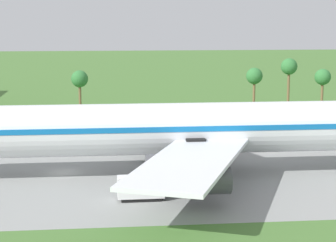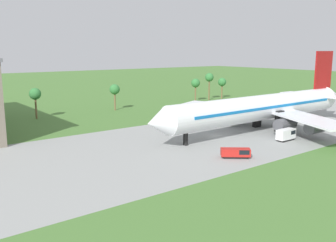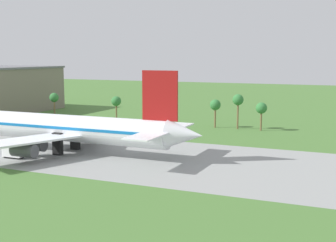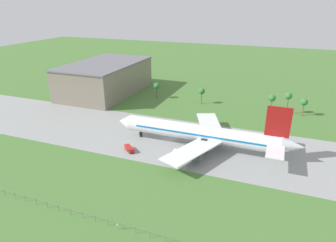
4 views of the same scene
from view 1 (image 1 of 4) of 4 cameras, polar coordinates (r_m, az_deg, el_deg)
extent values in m
plane|color=#477233|center=(81.48, -9.74, -4.79)|extent=(600.00, 600.00, 0.00)
cube|color=gray|center=(81.48, -9.74, -4.78)|extent=(320.00, 44.00, 0.02)
cylinder|color=white|center=(77.98, 0.00, -0.72)|extent=(61.15, 6.59, 6.59)
cube|color=#146BB7|center=(77.89, 0.00, -0.37)|extent=(51.98, 6.72, 0.66)
cube|color=white|center=(65.76, 2.20, -3.72)|extent=(17.65, 27.25, 0.44)
cube|color=white|center=(91.00, -0.10, 0.04)|extent=(17.65, 27.25, 0.44)
cylinder|color=#4C4C51|center=(70.88, 0.28, -4.29)|extent=(5.93, 2.96, 2.96)
cylinder|color=#4C4C51|center=(64.91, 3.25, -5.62)|extent=(5.93, 2.96, 2.96)
cylinder|color=#4C4C51|center=(86.23, -0.85, -1.77)|extent=(5.93, 2.96, 2.96)
cylinder|color=#4C4C51|center=(92.93, 0.42, -0.94)|extent=(5.93, 2.96, 2.96)
cube|color=black|center=(75.53, 2.60, -3.69)|extent=(2.40, 1.20, 5.42)
cube|color=black|center=(82.52, 1.86, -2.53)|extent=(2.40, 1.20, 5.42)
cube|color=black|center=(68.53, -2.56, -7.26)|extent=(4.43, 1.86, 0.40)
cube|color=white|center=(68.14, -2.57, -6.16)|extent=(5.21, 2.07, 2.34)
cube|color=black|center=(68.16, -1.37, -5.85)|extent=(1.84, 2.06, 0.90)
cylinder|color=brown|center=(138.96, 14.24, 2.42)|extent=(0.56, 0.56, 6.65)
sphere|color=#337538|center=(138.54, 14.31, 4.03)|extent=(3.60, 3.60, 3.60)
cylinder|color=brown|center=(134.43, 8.06, 2.46)|extent=(0.56, 0.56, 7.03)
sphere|color=#337538|center=(133.98, 8.10, 4.21)|extent=(3.60, 3.60, 3.60)
cylinder|color=brown|center=(136.37, 11.22, 2.90)|extent=(0.56, 0.56, 9.02)
sphere|color=#337538|center=(135.88, 11.29, 5.04)|extent=(3.60, 3.60, 3.60)
cylinder|color=brown|center=(130.61, -8.25, 2.20)|extent=(0.56, 0.56, 6.78)
sphere|color=#337538|center=(130.16, -8.29, 3.94)|extent=(3.60, 3.60, 3.60)
camera|label=2|loc=(71.47, -84.21, 1.52)|focal=40.00mm
camera|label=3|loc=(81.99, 97.24, 1.40)|focal=50.00mm
camera|label=4|loc=(57.27, 128.60, 31.48)|focal=32.00mm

